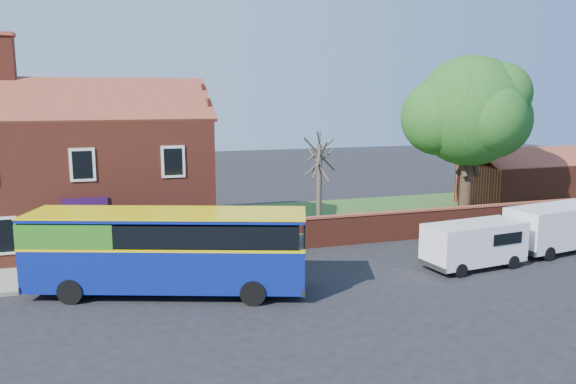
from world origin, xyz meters
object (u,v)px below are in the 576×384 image
object	(u,v)px
van_near	(474,243)
large_tree	(469,115)
bus	(159,248)
van_far	(556,226)

from	to	relation	value
van_near	large_tree	bearing A→B (deg)	50.81
bus	van_near	distance (m)	13.77
van_far	large_tree	xyz separation A→B (m)	(-0.33, 7.05, 5.28)
bus	large_tree	bearing A→B (deg)	39.92
bus	van_near	bearing A→B (deg)	15.29
van_near	large_tree	xyz separation A→B (m)	(5.17, 8.08, 5.42)
bus	van_near	xyz separation A→B (m)	(13.72, -0.95, -0.69)
large_tree	van_near	bearing A→B (deg)	-122.64
bus	van_near	world-z (taller)	bus
van_near	van_far	xyz separation A→B (m)	(5.50, 1.02, 0.14)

